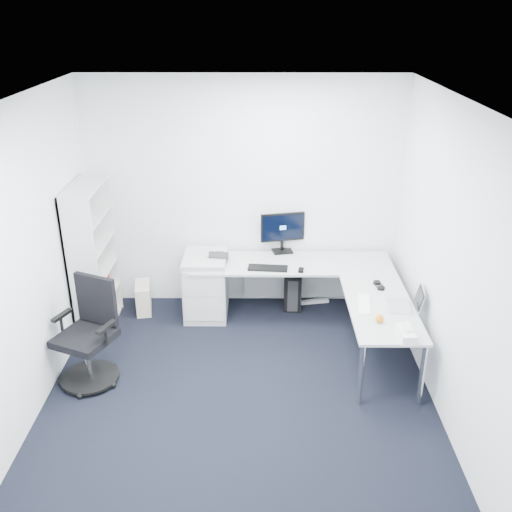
{
  "coord_description": "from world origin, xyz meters",
  "views": [
    {
      "loc": [
        0.19,
        -4.17,
        3.39
      ],
      "look_at": [
        0.15,
        1.05,
        1.05
      ],
      "focal_mm": 40.0,
      "sensor_mm": 36.0,
      "label": 1
    }
  ],
  "objects_px": {
    "l_desk": "(292,302)",
    "monitor": "(283,232)",
    "task_chair": "(84,335)",
    "laptop": "(400,297)",
    "bookshelf": "(93,259)"
  },
  "relations": [
    {
      "from": "monitor",
      "to": "laptop",
      "type": "relative_size",
      "value": 1.66
    },
    {
      "from": "l_desk",
      "to": "bookshelf",
      "type": "distance_m",
      "value": 2.23
    },
    {
      "from": "l_desk",
      "to": "laptop",
      "type": "height_order",
      "value": "laptop"
    },
    {
      "from": "monitor",
      "to": "laptop",
      "type": "distance_m",
      "value": 1.72
    },
    {
      "from": "task_chair",
      "to": "bookshelf",
      "type": "bearing_deg",
      "value": 122.28
    },
    {
      "from": "task_chair",
      "to": "monitor",
      "type": "xyz_separation_m",
      "value": [
        1.92,
        1.62,
        0.4
      ]
    },
    {
      "from": "task_chair",
      "to": "monitor",
      "type": "relative_size",
      "value": 2.0
    },
    {
      "from": "l_desk",
      "to": "monitor",
      "type": "distance_m",
      "value": 0.86
    },
    {
      "from": "task_chair",
      "to": "l_desk",
      "type": "bearing_deg",
      "value": 49.98
    },
    {
      "from": "l_desk",
      "to": "bookshelf",
      "type": "xyz_separation_m",
      "value": [
        -2.17,
        0.05,
        0.5
      ]
    },
    {
      "from": "task_chair",
      "to": "laptop",
      "type": "distance_m",
      "value": 3.03
    },
    {
      "from": "monitor",
      "to": "laptop",
      "type": "bearing_deg",
      "value": -62.22
    },
    {
      "from": "l_desk",
      "to": "task_chair",
      "type": "bearing_deg",
      "value": -153.48
    },
    {
      "from": "bookshelf",
      "to": "laptop",
      "type": "relative_size",
      "value": 5.32
    },
    {
      "from": "task_chair",
      "to": "monitor",
      "type": "distance_m",
      "value": 2.54
    }
  ]
}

